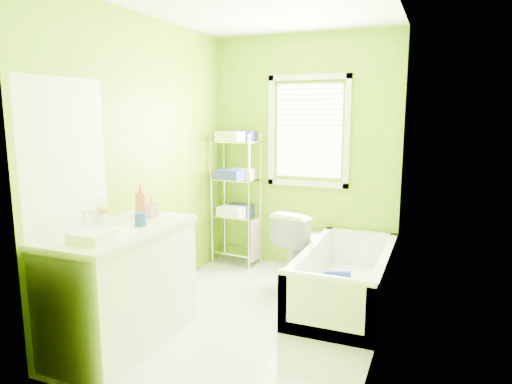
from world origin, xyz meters
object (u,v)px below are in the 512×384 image
at_px(vanity, 122,283).
at_px(toilet, 305,243).
at_px(wire_shelf_unit, 237,184).
at_px(bathtub, 345,285).

bearing_deg(vanity, toilet, 65.23).
height_order(vanity, wire_shelf_unit, wire_shelf_unit).
bearing_deg(bathtub, wire_shelf_unit, 154.44).
bearing_deg(toilet, wire_shelf_unit, 5.27).
bearing_deg(wire_shelf_unit, vanity, -90.53).
bearing_deg(toilet, bathtub, 151.73).
xyz_separation_m(vanity, wire_shelf_unit, (0.02, 2.06, 0.46)).
height_order(toilet, vanity, vanity).
xyz_separation_m(toilet, vanity, (-0.88, -1.91, 0.11)).
xyz_separation_m(toilet, wire_shelf_unit, (-0.86, 0.15, 0.57)).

